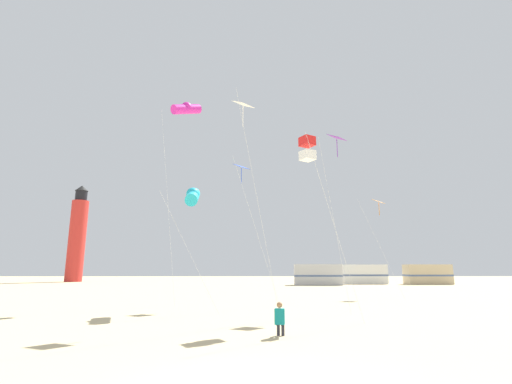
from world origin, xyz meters
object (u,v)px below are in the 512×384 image
at_px(kite_diamond_orange, 379,205).
at_px(kite_diamond_violet, 336,144).
at_px(rv_van_white, 364,274).
at_px(rv_van_silver, 318,275).
at_px(kite_flyer_standing, 280,318).
at_px(kite_diamond_white, 244,112).
at_px(lighthouse_distant, 77,236).
at_px(kite_tube_magenta, 186,109).
at_px(rv_van_tan, 428,274).
at_px(kite_tube_cyan, 193,196).
at_px(kite_box_scarlet, 307,149).
at_px(kite_diamond_blue, 242,172).

height_order(kite_diamond_orange, kite_diamond_violet, kite_diamond_violet).
bearing_deg(rv_van_white, rv_van_silver, -151.35).
distance_m(kite_flyer_standing, kite_diamond_white, 10.63).
relative_size(kite_flyer_standing, kite_diamond_white, 0.11).
bearing_deg(lighthouse_distant, rv_van_white, -11.41).
distance_m(kite_diamond_orange, rv_van_silver, 21.84).
relative_size(kite_tube_magenta, rv_van_tan, 2.21).
distance_m(kite_tube_cyan, kite_box_scarlet, 7.48).
relative_size(rv_van_silver, rv_van_white, 1.01).
bearing_deg(kite_diamond_violet, rv_van_tan, 58.31).
xyz_separation_m(kite_diamond_blue, kite_tube_magenta, (-4.16, 1.17, 5.06)).
relative_size(kite_flyer_standing, kite_tube_cyan, 0.16).
bearing_deg(kite_tube_cyan, rv_van_tan, 48.78).
bearing_deg(kite_diamond_violet, kite_flyer_standing, -118.96).
height_order(kite_tube_cyan, rv_van_silver, kite_tube_cyan).
bearing_deg(kite_diamond_white, lighthouse_distant, 122.08).
height_order(kite_flyer_standing, kite_diamond_white, kite_diamond_white).
height_order(kite_diamond_blue, rv_van_tan, kite_diamond_blue).
xyz_separation_m(kite_tube_cyan, rv_van_tan, (29.05, 33.16, -4.97)).
relative_size(kite_diamond_violet, rv_van_tan, 1.54).
relative_size(kite_diamond_orange, kite_tube_magenta, 0.56).
relative_size(kite_flyer_standing, kite_diamond_violet, 0.12).
height_order(kite_tube_cyan, lighthouse_distant, lighthouse_distant).
bearing_deg(rv_van_silver, kite_flyer_standing, -98.43).
xyz_separation_m(kite_tube_cyan, kite_box_scarlet, (6.00, -4.20, 1.49)).
distance_m(kite_tube_cyan, kite_diamond_violet, 8.91).
relative_size(kite_diamond_orange, kite_box_scarlet, 0.96).
relative_size(kite_diamond_orange, lighthouse_distant, 0.48).
height_order(kite_diamond_blue, kite_tube_magenta, kite_tube_magenta).
bearing_deg(kite_tube_cyan, kite_flyer_standing, -60.62).
bearing_deg(rv_van_white, kite_diamond_white, -112.88).
xyz_separation_m(kite_flyer_standing, rv_van_tan, (24.73, 40.82, 0.78)).
bearing_deg(kite_box_scarlet, kite_diamond_orange, 59.65).
xyz_separation_m(kite_tube_magenta, rv_van_silver, (14.09, 26.46, -12.35)).
distance_m(kite_tube_cyan, rv_van_white, 40.55).
distance_m(kite_tube_magenta, rv_van_white, 39.26).
xyz_separation_m(kite_diamond_blue, lighthouse_distant, (-29.52, 40.97, -0.84)).
bearing_deg(kite_tube_cyan, kite_diamond_blue, 49.65).
bearing_deg(rv_van_white, kite_tube_cyan, -118.60).
bearing_deg(rv_van_white, kite_diamond_blue, -117.40).
distance_m(kite_diamond_orange, kite_tube_magenta, 17.78).
relative_size(kite_diamond_violet, kite_tube_magenta, 0.70).
bearing_deg(kite_diamond_blue, kite_tube_magenta, 164.32).
xyz_separation_m(kite_diamond_white, rv_van_white, (17.32, 37.91, -8.75)).
distance_m(kite_tube_magenta, rv_van_tan, 43.63).
bearing_deg(kite_diamond_blue, lighthouse_distant, 125.77).
bearing_deg(rv_van_tan, kite_tube_cyan, -133.38).
distance_m(kite_tube_cyan, kite_tube_magenta, 8.72).
distance_m(kite_tube_magenta, lighthouse_distant, 47.57).
height_order(kite_diamond_orange, rv_van_tan, kite_diamond_orange).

